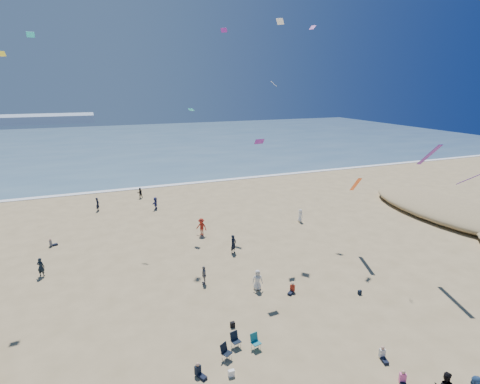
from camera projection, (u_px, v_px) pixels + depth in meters
name	position (u px, v px, depth m)	size (l,w,h in m)	color
ocean	(118.00, 144.00, 104.04)	(220.00, 100.00, 0.06)	#476B84
surf_line	(143.00, 188.00, 59.35)	(220.00, 1.20, 0.08)	white
standing_flyers	(223.00, 269.00, 31.42)	(29.53, 45.61, 1.90)	black
seated_group	(240.00, 312.00, 26.21)	(20.68, 28.05, 0.84)	silver
chair_cluster	(240.00, 345.00, 22.82)	(2.76, 1.56, 1.00)	black
white_tote	(231.00, 373.00, 20.98)	(0.35, 0.20, 0.40)	white
black_backpack	(233.00, 325.00, 25.25)	(0.30, 0.22, 0.38)	black
navy_bag	(360.00, 292.00, 29.21)	(0.28, 0.18, 0.34)	black
kites_aloft	(322.00, 98.00, 31.34)	(35.08, 42.31, 29.49)	#722393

